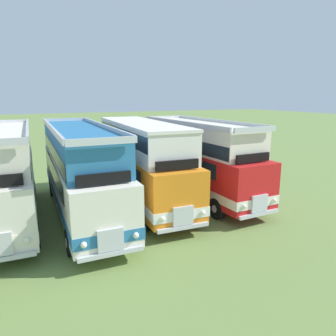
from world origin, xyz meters
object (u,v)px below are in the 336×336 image
Objects in this scene: bus_eighth_in_row at (142,159)px; bus_ninth_in_row at (198,157)px; bus_seventh_in_row at (80,168)px; bus_sixth_in_row at (4,173)px.

bus_ninth_in_row reaches higher than bus_eighth_in_row.
bus_seventh_in_row is 1.13× the size of bus_ninth_in_row.
bus_sixth_in_row is 10.21m from bus_ninth_in_row.
bus_seventh_in_row is (3.40, -0.56, 0.01)m from bus_sixth_in_row.
bus_seventh_in_row is 3.43m from bus_eighth_in_row.
bus_sixth_in_row is 6.81m from bus_eighth_in_row.
bus_sixth_in_row is 0.99× the size of bus_eighth_in_row.
bus_ninth_in_row is (6.80, 0.13, -0.01)m from bus_seventh_in_row.
bus_ninth_in_row is at bearing 1.08° from bus_seventh_in_row.
bus_seventh_in_row is 6.80m from bus_ninth_in_row.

